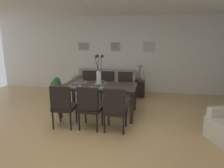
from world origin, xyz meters
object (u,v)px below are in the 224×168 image
object	(u,v)px
centerpiece_vase	(99,74)
framed_picture_center	(115,47)
dining_chair_near_right	(89,85)
dining_chair_far_left	(90,106)
bowl_near_right	(81,81)
bowl_near_left	(75,85)
potted_plant	(56,86)
dining_chair_near_left	(63,105)
dining_chair_mid_left	(115,108)
sofa	(105,86)
table_lamp	(140,69)
bowl_far_left	(97,86)
side_table	(139,89)
dining_table	(99,88)
dining_chair_far_right	(107,86)
bowl_far_right	(101,82)
framed_picture_left	(84,46)
framed_picture_right	(149,47)
dining_chair_mid_right	(125,87)

from	to	relation	value
centerpiece_vase	framed_picture_center	bearing A→B (deg)	90.02
dining_chair_near_right	dining_chair_far_left	xyz separation A→B (m)	(0.55, -1.78, 0.00)
bowl_near_right	dining_chair_near_right	bearing A→B (deg)	89.41
framed_picture_center	bowl_near_left	bearing A→B (deg)	-101.92
potted_plant	dining_chair_near_left	bearing A→B (deg)	-60.51
dining_chair_near_left	dining_chair_mid_left	bearing A→B (deg)	0.86
dining_chair_mid_left	centerpiece_vase	world-z (taller)	centerpiece_vase
sofa	potted_plant	world-z (taller)	sofa
bowl_near_right	dining_chair_far_left	bearing A→B (deg)	-62.81
dining_chair_mid_left	table_lamp	xyz separation A→B (m)	(0.33, 2.65, 0.38)
bowl_near_right	bowl_far_left	bearing A→B (deg)	-39.22
bowl_near_right	sofa	bearing A→B (deg)	80.09
side_table	dining_chair_near_left	bearing A→B (deg)	-118.11
framed_picture_center	dining_table	bearing A→B (deg)	-90.00
bowl_near_right	sofa	world-z (taller)	bowl_near_right
dining_chair_near_left	bowl_near_right	size ratio (longest dim) A/B	5.41
dining_table	dining_chair_near_right	world-z (taller)	dining_chair_near_right
side_table	dining_chair_far_left	bearing A→B (deg)	-108.10
dining_chair_far_right	bowl_far_right	size ratio (longest dim) A/B	5.41
bowl_near_right	table_lamp	bearing A→B (deg)	47.37
bowl_near_left	framed_picture_left	size ratio (longest dim) A/B	0.44
sofa	table_lamp	size ratio (longest dim) A/B	3.95
dining_chair_near_right	side_table	distance (m)	1.68
dining_chair_near_right	dining_chair_far_right	size ratio (longest dim) A/B	1.00
centerpiece_vase	framed_picture_right	world-z (taller)	framed_picture_right
dining_chair_far_right	framed_picture_left	xyz separation A→B (m)	(-1.15, 1.45, 1.06)
dining_chair_far_right	bowl_near_left	world-z (taller)	dining_chair_far_right
dining_table	bowl_far_left	size ratio (longest dim) A/B	10.59
dining_table	sofa	distance (m)	1.91
dining_chair_far_right	potted_plant	size ratio (longest dim) A/B	1.37
dining_chair_mid_right	dining_chair_mid_left	bearing A→B (deg)	-89.34
dining_table	bowl_near_left	bearing A→B (deg)	-157.80
dining_chair_near_right	bowl_near_left	distance (m)	1.16
bowl_near_right	sofa	size ratio (longest dim) A/B	0.08
dining_chair_mid_left	table_lamp	world-z (taller)	table_lamp
table_lamp	potted_plant	size ratio (longest dim) A/B	0.76
sofa	potted_plant	distance (m)	1.61
bowl_near_right	bowl_far_left	world-z (taller)	same
bowl_far_left	side_table	size ratio (longest dim) A/B	0.33
dining_chair_far_left	dining_chair_far_right	size ratio (longest dim) A/B	1.00
bowl_far_left	side_table	xyz separation A→B (m)	(0.88, 1.99, -0.52)
dining_chair_mid_right	table_lamp	world-z (taller)	table_lamp
bowl_near_right	dining_chair_near_left	bearing A→B (deg)	-90.06
dining_chair_far_right	bowl_far_left	distance (m)	1.14
bowl_far_left	sofa	bearing A→B (deg)	96.98
framed_picture_right	potted_plant	bearing A→B (deg)	-156.86
bowl_far_left	sofa	xyz separation A→B (m)	(-0.25, 2.08, -0.50)
bowl_far_left	framed_picture_center	xyz separation A→B (m)	(0.00, 2.56, 0.79)
bowl_near_left	framed_picture_left	bearing A→B (deg)	103.45
sofa	dining_chair_mid_right	bearing A→B (deg)	-50.92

